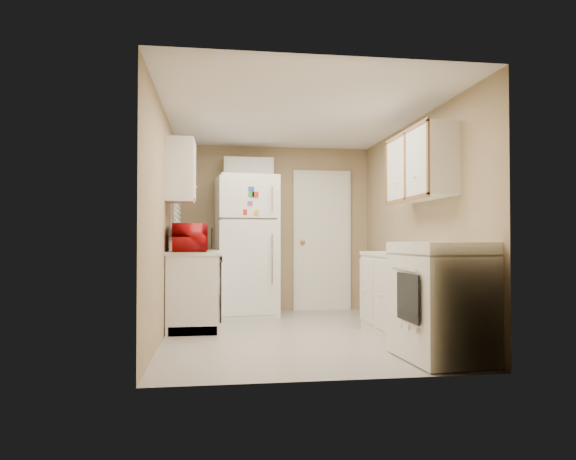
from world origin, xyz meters
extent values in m
plane|color=#B7B1AB|center=(0.00, 0.00, 0.00)|extent=(3.80, 3.80, 0.00)
plane|color=white|center=(0.00, 0.00, 2.40)|extent=(3.80, 3.80, 0.00)
plane|color=tan|center=(-1.40, 0.00, 1.20)|extent=(3.80, 3.80, 0.00)
plane|color=tan|center=(1.40, 0.00, 1.20)|extent=(3.80, 3.80, 0.00)
plane|color=tan|center=(0.00, 1.90, 1.20)|extent=(2.80, 2.80, 0.00)
plane|color=tan|center=(0.00, -1.90, 1.20)|extent=(2.80, 2.80, 0.00)
cube|color=silver|center=(-1.10, 0.90, 0.45)|extent=(0.60, 1.80, 0.90)
cube|color=black|center=(-0.81, 0.30, 0.49)|extent=(0.03, 0.58, 0.72)
cube|color=gray|center=(-1.10, 1.05, 0.86)|extent=(0.54, 0.74, 0.16)
imported|color=#9C0709|center=(-1.15, 0.25, 1.05)|extent=(0.59, 0.36, 0.37)
imported|color=white|center=(-1.15, 1.37, 1.00)|extent=(0.09, 0.09, 0.19)
cube|color=silver|center=(-1.36, 1.05, 1.60)|extent=(0.10, 0.98, 1.08)
cube|color=silver|center=(-1.25, 0.22, 1.80)|extent=(0.30, 0.45, 0.70)
cube|color=white|center=(-0.44, 1.49, 0.95)|extent=(0.87, 0.85, 1.91)
cube|color=silver|center=(-0.40, 1.75, 2.00)|extent=(0.70, 0.30, 0.40)
cube|color=white|center=(0.70, 1.86, 1.02)|extent=(0.86, 0.06, 2.08)
cube|color=silver|center=(1.10, -0.80, 0.45)|extent=(0.60, 2.00, 0.90)
cube|color=white|center=(1.08, -1.41, 0.51)|extent=(0.74, 0.89, 1.02)
cube|color=silver|center=(1.25, -0.50, 1.80)|extent=(0.30, 1.20, 0.70)
camera|label=1|loc=(-0.85, -5.59, 1.03)|focal=32.00mm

